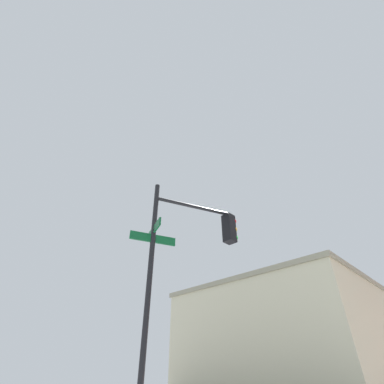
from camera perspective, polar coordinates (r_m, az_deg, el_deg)
traffic_signal_near at (r=6.84m, az=-0.42°, el=-12.79°), size 1.40×2.70×5.98m
building_stucco at (r=31.82m, az=21.30°, el=-27.27°), size 16.03×19.46×8.93m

